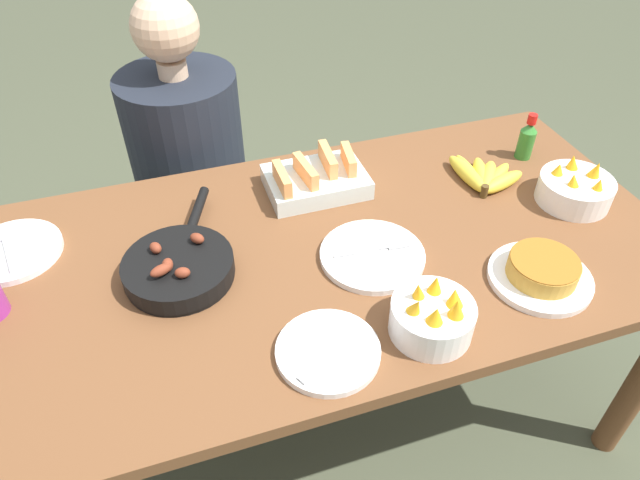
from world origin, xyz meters
TOP-DOWN VIEW (x-y plane):
  - ground_plane at (0.00, 0.00)m, footprint 14.00×14.00m
  - dining_table at (0.00, 0.00)m, footprint 1.74×0.85m
  - banana_bunch at (0.51, 0.12)m, footprint 0.18×0.20m
  - melon_tray at (0.07, 0.23)m, footprint 0.26×0.18m
  - skillet at (-0.33, 0.02)m, footprint 0.25×0.39m
  - frittata_plate_center at (0.44, -0.25)m, footprint 0.23×0.23m
  - empty_plate_near_front at (-0.70, 0.21)m, footprint 0.23×0.23m
  - empty_plate_far_left at (0.11, -0.07)m, footprint 0.25×0.25m
  - empty_plate_far_right at (-0.08, -0.30)m, footprint 0.21×0.21m
  - fruit_bowl_mango at (0.69, -0.02)m, footprint 0.19×0.19m
  - fruit_bowl_citrus at (0.14, -0.31)m, footprint 0.17×0.17m
  - hot_sauce_bottle at (0.69, 0.20)m, footprint 0.05×0.05m
  - person_figure at (-0.23, 0.67)m, footprint 0.40×0.40m

SIDE VIEW (x-z plane):
  - ground_plane at x=0.00m, z-range 0.00..0.00m
  - person_figure at x=-0.23m, z-range -0.11..1.03m
  - dining_table at x=0.00m, z-range 0.27..0.99m
  - empty_plate_far_left at x=0.11m, z-range 0.72..0.74m
  - empty_plate_near_front at x=-0.70m, z-range 0.72..0.74m
  - empty_plate_far_right at x=-0.08m, z-range 0.72..0.74m
  - banana_bunch at x=0.51m, z-range 0.72..0.76m
  - frittata_plate_center at x=0.44m, z-range 0.72..0.78m
  - skillet at x=-0.33m, z-range 0.71..0.79m
  - melon_tray at x=0.07m, z-range 0.71..0.81m
  - fruit_bowl_mango at x=0.69m, z-range 0.70..0.82m
  - fruit_bowl_citrus at x=0.14m, z-range 0.71..0.83m
  - hot_sauce_bottle at x=0.69m, z-range 0.71..0.85m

